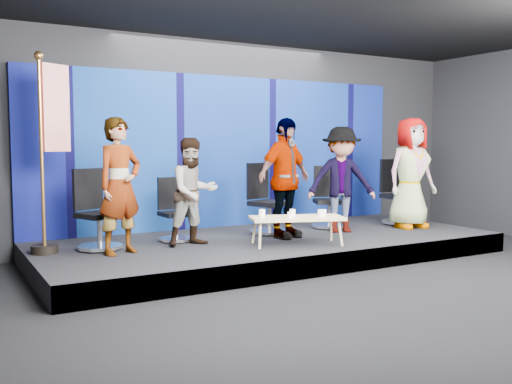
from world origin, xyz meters
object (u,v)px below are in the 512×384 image
Objects in this scene: chair_b at (175,220)px; mug_a at (262,213)px; panelist_b at (193,192)px; mug_d at (321,213)px; panelist_d at (341,180)px; chair_e at (398,203)px; panelist_c at (285,178)px; mug_e at (324,213)px; mug_c at (292,213)px; chair_c at (267,210)px; coffee_table at (297,219)px; panelist_a at (120,186)px; panelist_e at (411,173)px; chair_a at (97,223)px; flag_stand at (51,148)px; chair_d at (328,207)px; mug_b at (290,215)px.

chair_b is 8.62× the size of mug_a.
panelist_b is at bearing -83.34° from chair_b.
mug_d is at bearing -28.33° from mug_a.
panelist_d is 1.48× the size of chair_e.
mug_e is (0.22, -0.70, -0.47)m from panelist_c.
chair_b reaches higher than mug_c.
chair_c is 1.13m from coffee_table.
panelist_a reaches higher than mug_a.
panelist_d is 0.91× the size of panelist_e.
chair_a is at bearing -177.72° from chair_b.
mug_d is (2.65, -0.78, -0.44)m from panelist_a.
chair_e is 0.44× the size of flag_stand.
chair_d is at bearing 153.40° from panelist_e.
mug_d is (0.30, -0.27, 0.00)m from mug_c.
panelist_e is 2.32m from mug_e.
panelist_a is 0.68× the size of flag_stand.
chair_e reaches higher than mug_d.
chair_e is 0.62× the size of panelist_e.
chair_b is at bearing -156.13° from chair_d.
chair_d is at bearing -12.78° from panelist_a.
mug_b is (1.22, -1.26, 0.14)m from chair_b.
flag_stand is (-3.52, 1.25, 0.94)m from mug_e.
mug_a is at bearing -43.08° from chair_a.
chair_d is at bearing 50.75° from mug_e.
panelist_b reaches higher than mug_c.
flag_stand is at bearing 160.31° from mug_a.
coffee_table is 13.05× the size of mug_a.
coffee_table is 0.20m from mug_b.
chair_a is at bearing 153.99° from panelist_c.
mug_c is at bearing -127.53° from panelist_c.
chair_b is at bearing 143.25° from panelist_c.
panelist_a is at bearing -177.92° from panelist_e.
panelist_d is 20.20× the size of mug_b.
chair_b is 0.36× the size of flag_stand.
panelist_e is (4.00, -0.76, 0.63)m from chair_b.
panelist_a is at bearing -65.75° from flag_stand.
coffee_table is at bearing 167.70° from mug_e.
chair_d is 1.99m from mug_b.
chair_a is 2.83m from panelist_c.
flag_stand reaches higher than panelist_e.
flag_stand is (-2.95, 1.24, 0.94)m from mug_b.
panelist_b is 1.31× the size of chair_e.
chair_e is 2.93m from coffee_table.
coffee_table is at bearing -48.67° from flag_stand.
mug_d is (-2.33, -0.61, -0.48)m from panelist_e.
mug_e is (0.86, -0.30, -0.01)m from mug_a.
chair_c is 2.63m from chair_e.
mug_d is at bearing -33.76° from coffee_table.
chair_b reaches higher than mug_e.
mug_a is (2.11, -0.85, 0.10)m from chair_a.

